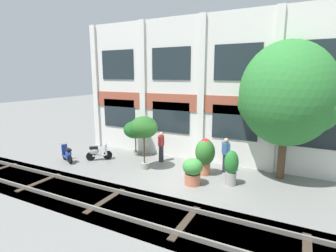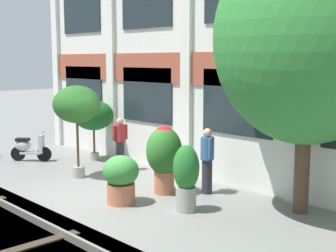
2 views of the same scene
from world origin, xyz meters
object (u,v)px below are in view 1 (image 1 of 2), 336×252
Objects in this scene: potted_plant_tall_urn at (135,130)px; potted_plant_ribbed_drum at (205,153)px; broadleaf_tree at (287,96)px; potted_plant_fluted_column at (231,166)px; scooter_second_parked at (67,154)px; resident_by_doorway at (226,154)px; potted_plant_glazed_jar at (193,170)px; potted_plant_terracotta_small at (144,128)px; scooter_near_curb at (98,152)px; resident_watching_tracks at (161,146)px.

potted_plant_tall_urn reaches higher than potted_plant_ribbed_drum.
potted_plant_fluted_column is (-1.80, -1.77, -2.85)m from broadleaf_tree.
resident_by_doorway reaches higher than scooter_second_parked.
potted_plant_fluted_column is (1.37, -0.62, -0.22)m from potted_plant_ribbed_drum.
potted_plant_fluted_column is at bearing 25.57° from potted_plant_glazed_jar.
potted_plant_terracotta_small reaches higher than scooter_second_parked.
potted_plant_ribbed_drum is 1.09m from resident_by_doorway.
potted_plant_tall_urn is at bearing -61.09° from resident_by_doorway.
potted_plant_tall_urn is 1.35× the size of potted_plant_fluted_column.
potted_plant_tall_urn is 2.39m from scooter_near_curb.
potted_plant_glazed_jar is 7.02m from scooter_second_parked.
potted_plant_ribbed_drum is 1.06× the size of resident_watching_tracks.
resident_by_doorway is at bearing -171.00° from broadleaf_tree.
resident_watching_tracks is at bearing -17.43° from scooter_near_curb.
resident_watching_tracks is (-2.61, 2.02, 0.24)m from potted_plant_glazed_jar.
potted_plant_tall_urn reaches higher than resident_by_doorway.
broadleaf_tree is 4.63× the size of scooter_second_parked.
broadleaf_tree is 3.71× the size of resident_watching_tracks.
scooter_second_parked is at bearing -177.40° from potted_plant_glazed_jar.
potted_plant_ribbed_drum is at bearing -13.09° from resident_by_doorway.
potted_plant_terracotta_small is 3.20m from potted_plant_glazed_jar.
potted_plant_terracotta_small reaches higher than potted_plant_ribbed_drum.
scooter_near_curb is (-5.78, 0.66, -0.19)m from potted_plant_glazed_jar.
potted_plant_glazed_jar is 3.31m from resident_watching_tracks.
potted_plant_terracotta_small reaches higher than potted_plant_tall_urn.
potted_plant_glazed_jar is 5.82m from scooter_near_curb.
resident_by_doorway is (-2.41, -0.38, -2.77)m from broadleaf_tree.
potted_plant_ribbed_drum is 5.92m from scooter_near_curb.
potted_plant_glazed_jar is 2.26m from resident_by_doorway.
potted_plant_ribbed_drum reaches higher than scooter_near_curb.
potted_plant_fluted_column is 8.52m from scooter_second_parked.
broadleaf_tree is 8.00m from potted_plant_tall_urn.
potted_plant_ribbed_drum is 1.04× the size of resident_by_doorway.
resident_by_doorway is (0.76, 0.76, -0.14)m from potted_plant_ribbed_drum.
potted_plant_tall_urn is 5.10m from potted_plant_glazed_jar.
scooter_second_parked is at bearing -148.44° from resident_watching_tracks.
potted_plant_ribbed_drum is 2.79m from resident_watching_tracks.
potted_plant_terracotta_small reaches higher than potted_plant_fluted_column.
resident_watching_tracks is at bearing 161.87° from potted_plant_fluted_column.
broadleaf_tree is at bearing 37.11° from potted_plant_glazed_jar.
scooter_second_parked is 5.00m from resident_watching_tracks.
potted_plant_fluted_column is 1.15× the size of scooter_second_parked.
resident_watching_tracks reaches higher than potted_plant_fluted_column.
resident_watching_tracks is (-2.69, 0.71, -0.16)m from potted_plant_ribbed_drum.
scooter_near_curb is 1.57m from scooter_second_parked.
resident_watching_tracks is (-3.45, -0.06, -0.02)m from resident_by_doorway.
potted_plant_tall_urn reaches higher than potted_plant_glazed_jar.
potted_plant_glazed_jar is at bearing -34.21° from resident_watching_tracks.
scooter_second_parked is (-7.01, -0.32, -0.19)m from potted_plant_glazed_jar.
broadleaf_tree is 3.70m from resident_by_doorway.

